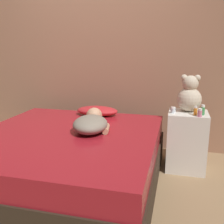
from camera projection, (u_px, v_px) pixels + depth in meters
name	position (u px, v px, depth m)	size (l,w,h in m)	color
ground_plane	(68.00, 182.00, 2.64)	(12.00, 12.00, 0.00)	#937551
wall_back	(101.00, 49.00, 3.47)	(8.00, 0.06, 2.60)	#996B51
bed	(67.00, 158.00, 2.58)	(1.76, 1.85, 0.52)	#2D2319
nightstand	(186.00, 141.00, 2.88)	(0.41, 0.39, 0.65)	silver
pillow	(97.00, 111.00, 3.19)	(0.51, 0.29, 0.11)	red
person_lying	(91.00, 123.00, 2.59)	(0.42, 0.64, 0.17)	gray
teddy_bear	(190.00, 96.00, 2.81)	(0.26, 0.26, 0.40)	beige
bottle_clear	(173.00, 110.00, 2.77)	(0.05, 0.05, 0.06)	silver
bottle_green	(203.00, 110.00, 2.69)	(0.04, 0.04, 0.11)	#3D8E4C
bottle_pink	(200.00, 113.00, 2.61)	(0.04, 0.04, 0.09)	pink
bottle_orange	(195.00, 111.00, 2.68)	(0.03, 0.03, 0.09)	orange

